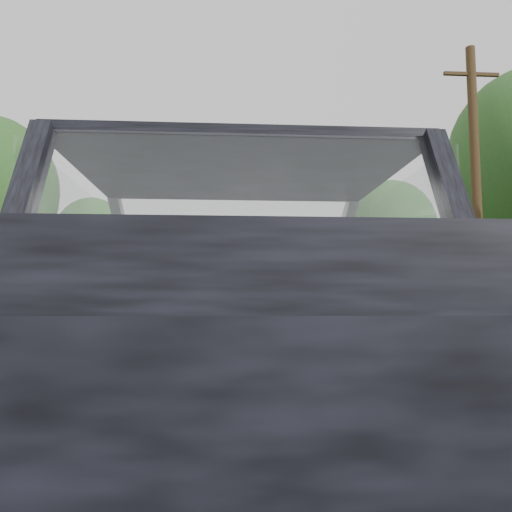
{
  "coord_description": "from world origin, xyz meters",
  "views": [
    {
      "loc": [
        -0.07,
        -2.99,
        0.72
      ],
      "look_at": [
        0.16,
        0.59,
        1.07
      ],
      "focal_mm": 35.0,
      "sensor_mm": 36.0,
      "label": 1
    }
  ],
  "objects": [
    {
      "name": "other_car",
      "position": [
        -0.2,
        24.53,
        0.78
      ],
      "size": [
        2.65,
        4.98,
        1.55
      ],
      "primitive_type": "imported",
      "rotation": [
        0.0,
        0.0,
        0.17
      ],
      "color": "silver",
      "rests_on": "ground"
    },
    {
      "name": "steering_wheel",
      "position": [
        -0.4,
        0.33,
        0.92
      ],
      "size": [
        0.36,
        0.36,
        0.04
      ],
      "primitive_type": "torus",
      "color": "black",
      "rests_on": "dashboard"
    },
    {
      "name": "ground",
      "position": [
        0.0,
        0.0,
        0.0
      ],
      "size": [
        140.0,
        140.0,
        0.0
      ],
      "primitive_type": "plane",
      "color": "#373737",
      "rests_on": "ground"
    },
    {
      "name": "tree_6",
      "position": [
        -8.85,
        30.52,
        3.8
      ],
      "size": [
        6.38,
        6.38,
        7.59
      ],
      "primitive_type": null,
      "rotation": [
        0.0,
        0.0,
        0.34
      ],
      "color": "#255921",
      "rests_on": "ground"
    },
    {
      "name": "passenger_seat",
      "position": [
        0.4,
        -0.29,
        0.88
      ],
      "size": [
        0.5,
        0.72,
        0.42
      ],
      "primitive_type": "cube",
      "color": "black",
      "rests_on": "subject_car"
    },
    {
      "name": "tree_3",
      "position": [
        12.55,
        33.04,
        3.98
      ],
      "size": [
        6.98,
        6.98,
        7.97
      ],
      "primitive_type": null,
      "rotation": [
        0.0,
        0.0,
        0.43
      ],
      "color": "#255921",
      "rests_on": "ground"
    },
    {
      "name": "guardrail",
      "position": [
        4.3,
        10.0,
        0.58
      ],
      "size": [
        0.05,
        90.0,
        0.32
      ],
      "primitive_type": "cube",
      "color": "gray",
      "rests_on": "ground"
    },
    {
      "name": "dashboard",
      "position": [
        0.0,
        0.62,
        0.85
      ],
      "size": [
        1.58,
        0.45,
        0.3
      ],
      "primitive_type": "cube",
      "color": "black",
      "rests_on": "subject_car"
    },
    {
      "name": "cat",
      "position": [
        0.21,
        0.57,
        1.09
      ],
      "size": [
        0.67,
        0.29,
        0.29
      ],
      "primitive_type": "ellipsoid",
      "rotation": [
        0.0,
        0.0,
        -0.13
      ],
      "color": "slate",
      "rests_on": "dashboard"
    },
    {
      "name": "driver_seat",
      "position": [
        -0.4,
        -0.29,
        0.88
      ],
      "size": [
        0.5,
        0.72,
        0.42
      ],
      "primitive_type": "cube",
      "color": "black",
      "rests_on": "subject_car"
    },
    {
      "name": "subject_car",
      "position": [
        0.0,
        0.0,
        0.72
      ],
      "size": [
        1.8,
        4.0,
        1.45
      ],
      "primitive_type": "cube",
      "color": "black",
      "rests_on": "ground"
    },
    {
      "name": "tree_2",
      "position": [
        9.14,
        23.57,
        3.66
      ],
      "size": [
        6.02,
        6.02,
        7.31
      ],
      "primitive_type": null,
      "rotation": [
        0.0,
        0.0,
        0.29
      ],
      "color": "#255921",
      "rests_on": "ground"
    },
    {
      "name": "highway_sign",
      "position": [
        5.03,
        17.32,
        1.3
      ],
      "size": [
        0.49,
        1.0,
        2.6
      ],
      "primitive_type": "cube",
      "rotation": [
        0.0,
        0.0,
        -0.38
      ],
      "color": "#0F591E",
      "rests_on": "ground"
    },
    {
      "name": "utility_pole",
      "position": [
        7.19,
        10.68,
        4.16
      ],
      "size": [
        0.33,
        0.33,
        8.32
      ],
      "primitive_type": "cylinder",
      "rotation": [
        0.0,
        0.0,
        -0.26
      ],
      "color": "#48341A",
      "rests_on": "ground"
    }
  ]
}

